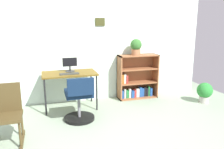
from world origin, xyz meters
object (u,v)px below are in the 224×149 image
(desk, at_px, (70,76))
(potted_plant_on_shelf, at_px, (136,46))
(keyboard, at_px, (69,74))
(bookshelf_low, at_px, (136,79))
(office_chair, at_px, (79,101))
(monitor, at_px, (70,65))
(rocking_chair, at_px, (6,114))
(potted_plant_floor, at_px, (205,92))

(desk, relative_size, potted_plant_on_shelf, 2.97)
(keyboard, distance_m, bookshelf_low, 1.57)
(office_chair, bearing_deg, monitor, 93.74)
(keyboard, bearing_deg, office_chair, -79.96)
(office_chair, height_order, rocking_chair, rocking_chair)
(office_chair, bearing_deg, keyboard, 100.04)
(desk, xyz_separation_m, bookshelf_low, (1.48, 0.24, -0.23))
(desk, height_order, potted_plant_floor, desk)
(potted_plant_on_shelf, bearing_deg, monitor, -176.50)
(desk, height_order, office_chair, office_chair)
(keyboard, bearing_deg, monitor, 80.03)
(desk, bearing_deg, potted_plant_on_shelf, 7.38)
(monitor, relative_size, keyboard, 0.78)
(monitor, bearing_deg, rocking_chair, -130.72)
(bookshelf_low, bearing_deg, rocking_chair, -151.88)
(desk, bearing_deg, keyboard, -96.39)
(desk, height_order, monitor, monitor)
(rocking_chair, relative_size, potted_plant_floor, 1.94)
(desk, distance_m, potted_plant_on_shelf, 1.52)
(rocking_chair, bearing_deg, keyboard, 44.06)
(rocking_chair, bearing_deg, monitor, 49.28)
(desk, xyz_separation_m, office_chair, (0.08, -0.65, -0.30))
(desk, relative_size, potted_plant_floor, 2.39)
(bookshelf_low, bearing_deg, keyboard, -165.82)
(keyboard, relative_size, bookshelf_low, 0.36)
(monitor, relative_size, potted_plant_on_shelf, 0.80)
(desk, xyz_separation_m, monitor, (0.03, 0.10, 0.19))
(potted_plant_on_shelf, distance_m, potted_plant_floor, 1.70)
(desk, xyz_separation_m, potted_plant_on_shelf, (1.43, 0.19, 0.49))
(desk, height_order, keyboard, keyboard)
(rocking_chair, distance_m, potted_plant_on_shelf, 2.82)
(office_chair, bearing_deg, potted_plant_on_shelf, 31.62)
(office_chair, bearing_deg, bookshelf_low, 32.34)
(rocking_chair, height_order, potted_plant_floor, rocking_chair)
(potted_plant_on_shelf, relative_size, potted_plant_floor, 0.80)
(rocking_chair, height_order, potted_plant_on_shelf, potted_plant_on_shelf)
(bookshelf_low, xyz_separation_m, potted_plant_on_shelf, (-0.05, -0.06, 0.73))
(rocking_chair, xyz_separation_m, potted_plant_on_shelf, (2.42, 1.26, 0.72))
(monitor, distance_m, rocking_chair, 1.61)
(keyboard, xyz_separation_m, rocking_chair, (-0.97, -0.94, -0.29))
(office_chair, relative_size, potted_plant_on_shelf, 2.31)
(office_chair, distance_m, potted_plant_on_shelf, 1.78)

